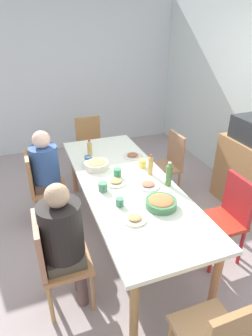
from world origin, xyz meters
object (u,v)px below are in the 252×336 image
Objects in this scene: person_2 at (64,236)px; person_5 at (47,169)px; chair_1 at (90,143)px; bottle_0 at (90,148)px; dining_table at (126,186)px; side_cabinet at (245,173)px; chair_2 at (55,258)px; cup_2 at (120,202)px; chair_4 at (168,162)px; chair_5 at (41,184)px; cup_0 at (88,160)px; plate_0 at (116,182)px; plate_3 at (148,185)px; bowl_0 at (161,203)px; plate_2 at (135,219)px; bowl_1 at (96,164)px; cup_4 at (117,173)px; plate_1 at (133,156)px; cup_3 at (143,164)px; chair_3 at (227,215)px; cup_1 at (103,187)px; bottle_1 at (169,175)px; bottle_2 at (150,165)px.

person_2 is 1.23m from person_5.
chair_1 is 4.67× the size of bottle_0.
side_cabinet reaches higher than dining_table.
cup_2 is (-0.22, 0.63, 0.25)m from chair_2.
chair_4 is 1.00× the size of chair_5.
chair_1 is 1.17m from cup_0.
chair_2 is at bearing -26.41° from cup_0.
chair_1 is 1.64m from plate_0.
plate_0 is 0.94× the size of plate_3.
person_2 is 2.01m from chair_4.
bottle_0 is 2.01m from side_cabinet.
side_cabinet is (-0.63, 1.53, -0.32)m from bowl_0.
chair_2 is at bearing -53.46° from dining_table.
bottle_0 is (-0.13, -1.03, 0.30)m from chair_4.
plate_2 is 0.31m from bowl_0.
dining_table is 1.62m from chair_1.
bowl_1 reaches higher than cup_4.
plate_0 and plate_1 have the same top height.
cup_3 is at bearing 128.46° from dining_table.
plate_0 is at bearing -59.70° from cup_3.
cup_0 is 1.08× the size of cup_2.
plate_1 is 0.53m from bottle_0.
bottle_0 is (-1.37, 0.54, 0.10)m from person_2.
chair_3 is at bearing 78.00° from cup_2.
dining_table is 9.08× the size of bowl_1.
dining_table is 0.45m from bowl_1.
plate_1 is at bearing 63.86° from bottle_0.
chair_1 is at bearing -165.87° from plate_1.
chair_4 is 1.58m from person_5.
cup_1 is (0.60, 0.00, -0.01)m from cup_0.
cup_4 is (0.41, -0.33, 0.03)m from plate_1.
cup_2 reaches higher than dining_table.
chair_3 is at bearing 57.16° from plate_0.
dining_table is 2.14× the size of person_5.
chair_2 is at bearing -44.36° from plate_1.
dining_table is 12.79× the size of bottle_0.
person_2 reaches higher than bottle_1.
bottle_0 is at bearing -158.19° from plate_3.
cup_4 reaches higher than cup_2.
person_2 is at bearing -51.93° from chair_4.
bottle_2 is (-0.04, 0.29, 0.18)m from dining_table.
bowl_1 is (-0.91, -0.35, 0.00)m from bowl_0.
person_5 is 4.82× the size of plate_3.
chair_3 is 2.01m from person_5.
person_2 is 1.02m from plate_3.
chair_2 is 0.71m from cup_2.
person_5 is 0.48m from cup_0.
chair_2 is 1.23m from chair_5.
plate_1 is at bearing 171.31° from plate_3.
bottle_1 is (-0.17, 0.57, 0.08)m from cup_2.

